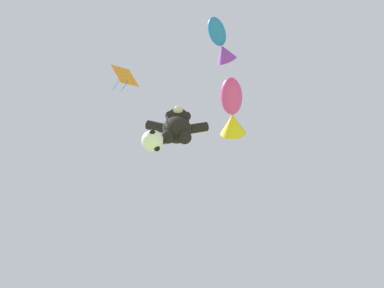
# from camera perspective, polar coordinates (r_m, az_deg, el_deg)

# --- Properties ---
(teddy_bear_kite) EXTENTS (2.21, 0.98, 2.25)m
(teddy_bear_kite) POSITION_cam_1_polar(r_m,az_deg,el_deg) (13.10, -2.28, 2.73)
(teddy_bear_kite) COLOR black
(soccer_ball_kite) EXTENTS (0.78, 0.77, 0.71)m
(soccer_ball_kite) POSITION_cam_1_polar(r_m,az_deg,el_deg) (11.81, -5.98, 0.44)
(soccer_ball_kite) COLOR white
(fish_kite_magenta) EXTENTS (1.26, 2.49, 1.07)m
(fish_kite_magenta) POSITION_cam_1_polar(r_m,az_deg,el_deg) (15.16, 6.13, 5.10)
(fish_kite_magenta) COLOR #E53F9E
(fish_kite_cobalt) EXTENTS (1.29, 1.80, 0.76)m
(fish_kite_cobalt) POSITION_cam_1_polar(r_m,az_deg,el_deg) (14.22, 4.39, 15.16)
(fish_kite_cobalt) COLOR blue
(diamond_kite) EXTENTS (1.16, 0.93, 2.80)m
(diamond_kite) POSITION_cam_1_polar(r_m,az_deg,el_deg) (16.10, -10.22, 10.05)
(diamond_kite) COLOR orange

